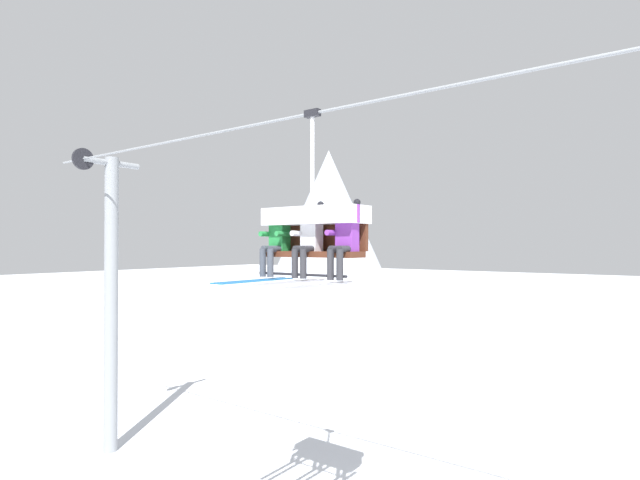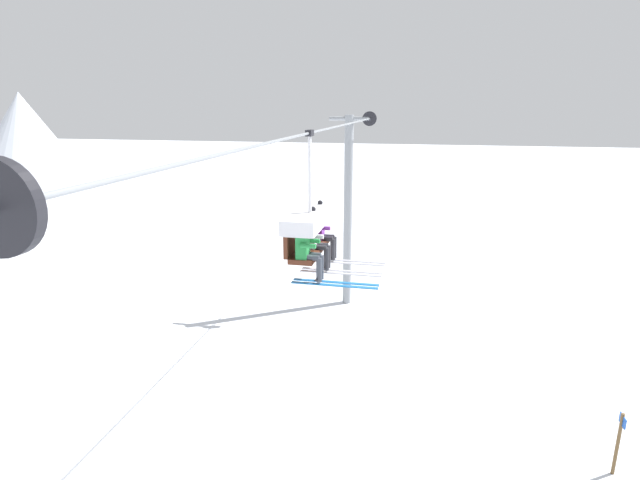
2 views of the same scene
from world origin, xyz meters
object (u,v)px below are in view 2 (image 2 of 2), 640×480
skier_green (309,250)px  trail_sign (618,440)px  skier_white (317,239)px  skier_purple (324,231)px  chairlift_chair (307,226)px  lift_tower_far (348,208)px

skier_green → trail_sign: skier_green is taller
skier_white → skier_purple: (0.72, 0.00, 0.00)m
skier_green → chairlift_chair: bearing=17.1°
skier_green → trail_sign: bearing=-73.4°
chairlift_chair → trail_sign: chairlift_chair is taller
skier_white → lift_tower_far: bearing=5.1°
lift_tower_far → trail_sign: bearing=-139.5°
lift_tower_far → skier_white: size_ratio=4.74×
skier_white → trail_sign: (1.30, -6.78, -4.73)m
skier_green → skier_white: bearing=0.5°
chairlift_chair → skier_green: chairlift_chair is taller
skier_green → skier_white: size_ratio=1.00×
lift_tower_far → skier_green: bearing=-175.2°
skier_green → skier_purple: (1.44, 0.01, 0.02)m
skier_white → trail_sign: skier_white is taller
lift_tower_far → chairlift_chair: 10.50m
skier_green → skier_purple: skier_purple is taller
skier_green → trail_sign: (2.02, -6.77, -4.71)m
chairlift_chair → skier_white: bearing=-89.1°
lift_tower_far → skier_green: size_ratio=4.74×
chairlift_chair → skier_purple: chairlift_chair is taller
skier_purple → trail_sign: 8.29m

